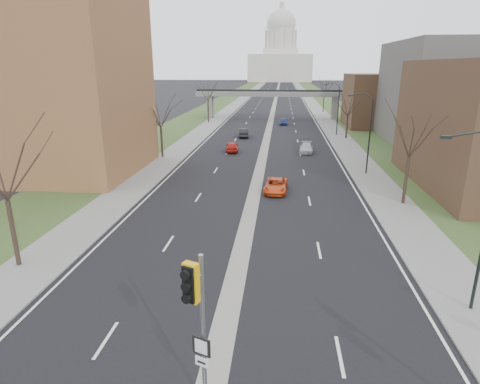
% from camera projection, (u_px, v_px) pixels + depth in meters
% --- Properties ---
extents(ground, '(700.00, 700.00, 0.00)m').
position_uv_depth(ground, '(212.00, 384.00, 15.06)').
color(ground, black).
rests_on(ground, ground).
extents(road_surface, '(20.00, 600.00, 0.01)m').
position_uv_depth(road_surface, '(276.00, 97.00, 157.41)').
color(road_surface, black).
rests_on(road_surface, ground).
extents(median_strip, '(1.20, 600.00, 0.02)m').
position_uv_depth(median_strip, '(276.00, 97.00, 157.42)').
color(median_strip, gray).
rests_on(median_strip, ground).
extents(sidewalk_right, '(4.00, 600.00, 0.12)m').
position_uv_depth(sidewalk_right, '(307.00, 97.00, 156.23)').
color(sidewalk_right, gray).
rests_on(sidewalk_right, ground).
extents(sidewalk_left, '(4.00, 600.00, 0.12)m').
position_uv_depth(sidewalk_left, '(246.00, 96.00, 158.57)').
color(sidewalk_left, gray).
rests_on(sidewalk_left, ground).
extents(grass_verge_right, '(8.00, 600.00, 0.10)m').
position_uv_depth(grass_verge_right, '(323.00, 97.00, 155.65)').
color(grass_verge_right, '#2D421E').
rests_on(grass_verge_right, ground).
extents(grass_verge_left, '(8.00, 600.00, 0.10)m').
position_uv_depth(grass_verge_left, '(231.00, 96.00, 159.15)').
color(grass_verge_left, '#2D421E').
rests_on(grass_verge_left, ground).
extents(apartment_building, '(25.00, 16.00, 22.00)m').
position_uv_depth(apartment_building, '(17.00, 70.00, 42.77)').
color(apartment_building, brown).
rests_on(apartment_building, ground).
extents(commercial_block_mid, '(18.00, 22.00, 15.00)m').
position_uv_depth(commercial_block_mid, '(456.00, 94.00, 59.44)').
color(commercial_block_mid, '#53504C').
rests_on(commercial_block_mid, ground).
extents(commercial_block_far, '(14.00, 14.00, 10.00)m').
position_uv_depth(commercial_block_far, '(384.00, 101.00, 77.85)').
color(commercial_block_far, '#503925').
rests_on(commercial_block_far, ground).
extents(pedestrian_bridge, '(34.00, 3.00, 6.45)m').
position_uv_depth(pedestrian_bridge, '(272.00, 97.00, 89.53)').
color(pedestrian_bridge, slate).
rests_on(pedestrian_bridge, ground).
extents(capitol, '(48.00, 42.00, 55.75)m').
position_uv_depth(capitol, '(280.00, 57.00, 313.17)').
color(capitol, beige).
rests_on(capitol, ground).
extents(streetlight_near, '(2.61, 0.20, 8.70)m').
position_uv_depth(streetlight_near, '(478.00, 172.00, 17.60)').
color(streetlight_near, black).
rests_on(streetlight_near, sidewalk_right).
extents(streetlight_mid, '(2.61, 0.20, 8.70)m').
position_uv_depth(streetlight_mid, '(364.00, 110.00, 42.28)').
color(streetlight_mid, black).
rests_on(streetlight_mid, sidewalk_right).
extents(streetlight_far, '(2.61, 0.20, 8.70)m').
position_uv_depth(streetlight_far, '(334.00, 94.00, 66.95)').
color(streetlight_far, black).
rests_on(streetlight_far, sidewalk_right).
extents(tree_left_b, '(6.75, 6.75, 8.81)m').
position_uv_depth(tree_left_b, '(160.00, 109.00, 50.52)').
color(tree_left_b, '#382B21').
rests_on(tree_left_b, sidewalk_left).
extents(tree_left_c, '(7.65, 7.65, 9.99)m').
position_uv_depth(tree_left_c, '(208.00, 88.00, 82.55)').
color(tree_left_c, '#382B21').
rests_on(tree_left_c, sidewalk_left).
extents(tree_right_a, '(7.20, 7.20, 9.40)m').
position_uv_depth(tree_right_a, '(413.00, 127.00, 32.69)').
color(tree_right_a, '#382B21').
rests_on(tree_right_a, sidewalk_right).
extents(tree_right_b, '(6.30, 6.30, 8.22)m').
position_uv_depth(tree_right_b, '(349.00, 103.00, 64.25)').
color(tree_right_b, '#382B21').
rests_on(tree_right_b, sidewalk_right).
extents(tree_right_c, '(7.65, 7.65, 9.99)m').
position_uv_depth(tree_right_c, '(325.00, 84.00, 101.84)').
color(tree_right_c, '#382B21').
rests_on(tree_right_c, sidewalk_right).
extents(signal_pole_median, '(0.83, 0.98, 5.87)m').
position_uv_depth(signal_pole_median, '(197.00, 310.00, 12.57)').
color(signal_pole_median, gray).
rests_on(signal_pole_median, ground).
extents(car_left_near, '(2.08, 4.27, 1.40)m').
position_uv_depth(car_left_near, '(232.00, 146.00, 55.94)').
color(car_left_near, '#A91B13').
rests_on(car_left_near, ground).
extents(car_left_far, '(1.95, 4.49, 1.44)m').
position_uv_depth(car_left_far, '(244.00, 133.00, 67.35)').
color(car_left_far, black).
rests_on(car_left_far, ground).
extents(car_right_near, '(2.36, 4.62, 1.25)m').
position_uv_depth(car_right_near, '(276.00, 185.00, 37.97)').
color(car_right_near, '#D34716').
rests_on(car_right_near, ground).
extents(car_right_mid, '(2.04, 4.41, 1.25)m').
position_uv_depth(car_right_mid, '(306.00, 148.00, 55.35)').
color(car_right_mid, '#B5B6BD').
rests_on(car_right_mid, ground).
extents(car_right_far, '(1.65, 3.90, 1.31)m').
position_uv_depth(car_right_far, '(284.00, 121.00, 81.71)').
color(car_right_far, navy).
rests_on(car_right_far, ground).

